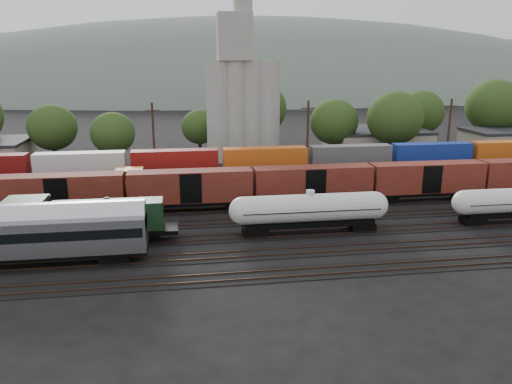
{
  "coord_description": "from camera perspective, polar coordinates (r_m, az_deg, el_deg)",
  "views": [
    {
      "loc": [
        -7.79,
        -54.59,
        18.4
      ],
      "look_at": [
        0.71,
        2.0,
        3.0
      ],
      "focal_mm": 35.0,
      "sensor_mm": 36.0,
      "label": 1
    }
  ],
  "objects": [
    {
      "name": "ground",
      "position": [
        58.13,
        -0.4,
        -3.39
      ],
      "size": [
        600.0,
        600.0,
        0.0
      ],
      "primitive_type": "plane",
      "color": "black"
    },
    {
      "name": "boxcar_string",
      "position": [
        66.02,
        12.99,
        1.29
      ],
      "size": [
        184.4,
        2.9,
        4.2
      ],
      "color": "black",
      "rests_on": "ground"
    },
    {
      "name": "distant_hills",
      "position": [
        318.57,
        -2.79,
        8.02
      ],
      "size": [
        860.0,
        286.0,
        130.0
      ],
      "color": "#59665B",
      "rests_on": "ground"
    },
    {
      "name": "utility_poles",
      "position": [
        77.94,
        -2.72,
        6.05
      ],
      "size": [
        122.2,
        0.36,
        12.0
      ],
      "color": "black",
      "rests_on": "ground"
    },
    {
      "name": "tracks",
      "position": [
        58.12,
        -0.4,
        -3.35
      ],
      "size": [
        180.0,
        33.2,
        0.2
      ],
      "color": "black",
      "rests_on": "ground"
    },
    {
      "name": "container_wall",
      "position": [
        72.42,
        1.77,
        2.69
      ],
      "size": [
        166.77,
        2.6,
        5.8
      ],
      "color": "black",
      "rests_on": "ground"
    },
    {
      "name": "industrial_sheds",
      "position": [
        92.36,
        0.57,
        5.19
      ],
      "size": [
        119.38,
        17.26,
        5.1
      ],
      "color": "#9E937F",
      "rests_on": "ground"
    },
    {
      "name": "green_locomotive",
      "position": [
        53.13,
        -19.98,
        -3.01
      ],
      "size": [
        18.31,
        3.23,
        4.85
      ],
      "color": "black",
      "rests_on": "ground"
    },
    {
      "name": "passenger_coach",
      "position": [
        49.72,
        -27.14,
        -4.1
      ],
      "size": [
        25.29,
        3.12,
        5.74
      ],
      "color": "silver",
      "rests_on": "ground"
    },
    {
      "name": "grain_silo",
      "position": [
        91.54,
        -1.6,
        10.58
      ],
      "size": [
        13.4,
        5.0,
        29.0
      ],
      "color": "#9E9B91",
      "rests_on": "ground"
    },
    {
      "name": "tank_car_a",
      "position": [
        53.68,
        6.17,
        -2.02
      ],
      "size": [
        17.42,
        3.12,
        4.57
      ],
      "color": "silver",
      "rests_on": "ground"
    },
    {
      "name": "orange_locomotive",
      "position": [
        66.58,
        -10.5,
        0.95
      ],
      "size": [
        17.19,
        2.87,
        4.3
      ],
      "color": "black",
      "rests_on": "ground"
    },
    {
      "name": "tree_band",
      "position": [
        91.96,
        -7.38,
        8.48
      ],
      "size": [
        161.16,
        23.47,
        14.46
      ],
      "color": "black",
      "rests_on": "ground"
    }
  ]
}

